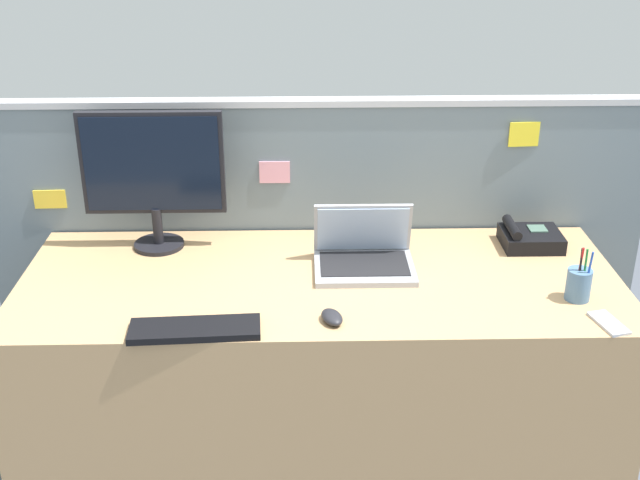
{
  "coord_description": "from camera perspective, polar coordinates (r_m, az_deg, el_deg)",
  "views": [
    {
      "loc": [
        -0.06,
        -2.47,
        2.02
      ],
      "look_at": [
        0.0,
        0.05,
        0.87
      ],
      "focal_mm": 45.7,
      "sensor_mm": 36.0,
      "label": 1
    }
  ],
  "objects": [
    {
      "name": "laptop",
      "position": [
        2.84,
        3.08,
        -0.92
      ],
      "size": [
        0.34,
        0.27,
        0.21
      ],
      "color": "#9EA0A8",
      "rests_on": "desk"
    },
    {
      "name": "cubicle_divider",
      "position": [
        3.23,
        -0.18,
        -0.97
      ],
      "size": [
        2.54,
        0.08,
        1.26
      ],
      "color": "slate",
      "rests_on": "ground_plane"
    },
    {
      "name": "desk_phone",
      "position": [
        3.09,
        14.45,
        0.15
      ],
      "size": [
        0.21,
        0.18,
        0.09
      ],
      "color": "black",
      "rests_on": "desk"
    },
    {
      "name": "cell_phone_silver_slab",
      "position": [
        2.65,
        19.56,
        -5.51
      ],
      "size": [
        0.1,
        0.16,
        0.01
      ],
      "primitive_type": "cube",
      "rotation": [
        0.0,
        0.0,
        0.23
      ],
      "color": "#B7BAC1",
      "rests_on": "desk"
    },
    {
      "name": "desktop_monitor",
      "position": [
        2.96,
        -11.62,
        4.8
      ],
      "size": [
        0.51,
        0.18,
        0.51
      ],
      "color": "black",
      "rests_on": "desk"
    },
    {
      "name": "computer_mouse_right_hand",
      "position": [
        2.51,
        0.84,
        -5.42
      ],
      "size": [
        0.09,
        0.11,
        0.03
      ],
      "primitive_type": "ellipsoid",
      "rotation": [
        0.0,
        0.0,
        0.32
      ],
      "color": "#232328",
      "rests_on": "desk"
    },
    {
      "name": "keyboard_main",
      "position": [
        2.48,
        -8.76,
        -6.19
      ],
      "size": [
        0.4,
        0.15,
        0.02
      ],
      "primitive_type": "cube",
      "rotation": [
        0.0,
        0.0,
        0.05
      ],
      "color": "black",
      "rests_on": "desk"
    },
    {
      "name": "pen_cup",
      "position": [
        2.75,
        17.66,
        -2.95
      ],
      "size": [
        0.08,
        0.08,
        0.19
      ],
      "color": "#4C7093",
      "rests_on": "desk"
    },
    {
      "name": "ground_plane",
      "position": [
        3.19,
        0.02,
        -14.83
      ],
      "size": [
        10.0,
        10.0,
        0.0
      ],
      "primitive_type": "plane",
      "color": "#4C515B"
    },
    {
      "name": "desk",
      "position": [
        2.97,
        0.02,
        -9.18
      ],
      "size": [
        2.05,
        0.82,
        0.75
      ],
      "primitive_type": "cube",
      "color": "tan",
      "rests_on": "ground_plane"
    }
  ]
}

